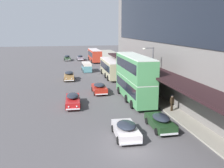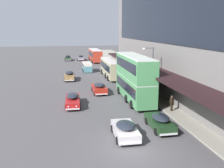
# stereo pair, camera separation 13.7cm
# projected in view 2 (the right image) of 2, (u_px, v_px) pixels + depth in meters

# --- Properties ---
(ground) EXTENTS (240.00, 240.00, 0.00)m
(ground) POSITION_uv_depth(u_px,v_px,m) (133.00, 151.00, 19.06)
(ground) COLOR #4E4B4D
(transit_bus_kerbside_front) EXTENTS (2.88, 10.22, 3.40)m
(transit_bus_kerbside_front) POSITION_uv_depth(u_px,v_px,m) (95.00, 55.00, 70.34)
(transit_bus_kerbside_front) COLOR #B73523
(transit_bus_kerbside_front) RESTS_ON ground
(transit_bus_kerbside_rear) EXTENTS (2.85, 11.23, 3.32)m
(transit_bus_kerbside_rear) POSITION_uv_depth(u_px,v_px,m) (111.00, 67.00, 47.87)
(transit_bus_kerbside_rear) COLOR tan
(transit_bus_kerbside_rear) RESTS_ON ground
(transit_bus_kerbside_far) EXTENTS (2.78, 10.79, 5.84)m
(transit_bus_kerbside_far) POSITION_uv_depth(u_px,v_px,m) (134.00, 77.00, 31.99)
(transit_bus_kerbside_far) COLOR #4B9458
(transit_bus_kerbside_far) RESTS_ON ground
(sedan_oncoming_front) EXTENTS (1.95, 4.36, 1.51)m
(sedan_oncoming_front) POSITION_uv_depth(u_px,v_px,m) (99.00, 88.00, 36.09)
(sedan_oncoming_front) COLOR #A92216
(sedan_oncoming_front) RESTS_ON ground
(sedan_trailing_near) EXTENTS (2.09, 4.31, 1.42)m
(sedan_trailing_near) POSITION_uv_depth(u_px,v_px,m) (125.00, 129.00, 21.41)
(sedan_trailing_near) COLOR beige
(sedan_trailing_near) RESTS_ON ground
(sedan_trailing_mid) EXTENTS (1.86, 4.47, 1.45)m
(sedan_trailing_mid) POSITION_uv_depth(u_px,v_px,m) (160.00, 122.00, 23.19)
(sedan_trailing_mid) COLOR #1B361B
(sedan_trailing_mid) RESTS_ON ground
(sedan_oncoming_rear) EXTENTS (1.91, 4.71, 1.56)m
(sedan_oncoming_rear) POSITION_uv_depth(u_px,v_px,m) (68.00, 58.00, 73.15)
(sedan_oncoming_rear) COLOR #263E26
(sedan_oncoming_rear) RESTS_ON ground
(sedan_second_mid) EXTENTS (1.93, 4.37, 1.52)m
(sedan_second_mid) POSITION_uv_depth(u_px,v_px,m) (81.00, 58.00, 73.58)
(sedan_second_mid) COLOR gray
(sedan_second_mid) RESTS_ON ground
(sedan_lead_near) EXTENTS (2.00, 4.31, 1.63)m
(sedan_lead_near) POSITION_uv_depth(u_px,v_px,m) (69.00, 76.00, 45.18)
(sedan_lead_near) COLOR olive
(sedan_lead_near) RESTS_ON ground
(sedan_far_back) EXTENTS (1.94, 5.03, 1.49)m
(sedan_far_back) POSITION_uv_depth(u_px,v_px,m) (73.00, 100.00, 30.18)
(sedan_far_back) COLOR #AB191A
(sedan_far_back) RESTS_ON ground
(vw_van) EXTENTS (1.96, 4.57, 1.96)m
(vw_van) POSITION_uv_depth(u_px,v_px,m) (87.00, 66.00, 54.25)
(vw_van) COLOR teal
(vw_van) RESTS_ON ground
(pedestrian_at_kerb) EXTENTS (0.58, 0.38, 1.86)m
(pedestrian_at_kerb) POSITION_uv_depth(u_px,v_px,m) (172.00, 102.00, 27.73)
(pedestrian_at_kerb) COLOR #2F2216
(pedestrian_at_kerb) RESTS_ON sidewalk_kerb
(street_lamp) EXTENTS (1.50, 0.28, 6.72)m
(street_lamp) POSITION_uv_depth(u_px,v_px,m) (151.00, 69.00, 32.07)
(street_lamp) COLOR #4C4C51
(street_lamp) RESTS_ON sidewalk_kerb
(fire_hydrant) EXTENTS (0.20, 0.40, 0.70)m
(fire_hydrant) POSITION_uv_depth(u_px,v_px,m) (145.00, 89.00, 36.60)
(fire_hydrant) COLOR red
(fire_hydrant) RESTS_ON sidewalk_kerb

